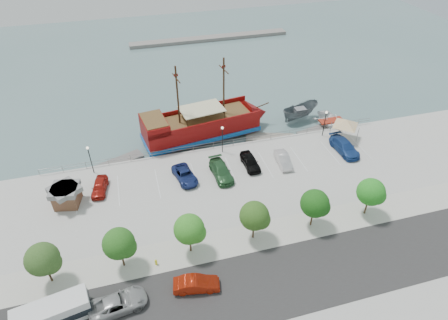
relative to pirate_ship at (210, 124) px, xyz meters
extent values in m
plane|color=slate|center=(0.36, -12.52, -2.20)|extent=(160.00, 160.00, 0.00)
cube|color=#2B2929|center=(0.36, -28.52, -1.19)|extent=(100.00, 8.00, 0.04)
cube|color=beige|center=(0.36, -22.52, -1.18)|extent=(100.00, 4.00, 0.05)
cylinder|color=slate|center=(0.36, -4.72, -0.25)|extent=(50.00, 0.06, 0.06)
cylinder|color=slate|center=(0.36, -4.72, -0.65)|extent=(50.00, 0.06, 0.06)
cube|color=gray|center=(10.36, 42.48, -1.80)|extent=(40.00, 3.00, 0.80)
cube|color=maroon|center=(-1.49, -0.22, -0.10)|extent=(18.26, 8.05, 2.87)
cube|color=#1153A5|center=(-1.49, -0.22, -1.04)|extent=(18.63, 8.42, 0.66)
cone|color=maroon|center=(8.11, 1.21, -0.10)|extent=(4.27, 5.75, 5.29)
cube|color=maroon|center=(-8.57, -1.27, 2.10)|extent=(4.08, 5.94, 1.54)
cube|color=brown|center=(-8.57, -1.27, 2.93)|extent=(3.80, 5.47, 0.13)
cube|color=brown|center=(-0.94, -0.14, 1.39)|extent=(14.89, 6.91, 0.17)
cube|color=maroon|center=(-1.87, 2.40, 1.72)|extent=(17.48, 2.81, 0.77)
cube|color=maroon|center=(-1.10, -2.84, 1.72)|extent=(17.48, 2.81, 0.77)
cylinder|color=#382111|center=(2.33, 0.35, 5.85)|extent=(0.30, 0.30, 9.04)
cylinder|color=#382111|center=(-4.76, -0.71, 5.85)|extent=(0.30, 0.30, 9.04)
cylinder|color=#382111|center=(2.33, 0.35, 8.61)|extent=(0.64, 3.29, 0.15)
cylinder|color=#382111|center=(-4.76, -0.71, 8.61)|extent=(0.64, 3.29, 0.15)
cube|color=beige|center=(-1.27, -0.19, 2.98)|extent=(6.94, 5.08, 0.13)
cylinder|color=#382111|center=(8.87, 1.32, 1.22)|extent=(2.74, 0.58, 0.65)
imported|color=#575F64|center=(15.65, 0.71, -0.87)|extent=(7.26, 4.12, 2.65)
imported|color=white|center=(19.78, -2.53, -1.53)|extent=(4.69, 6.52, 1.34)
cube|color=slate|center=(-14.31, -3.32, -2.00)|extent=(7.17, 4.44, 0.40)
cube|color=gray|center=(8.87, -3.32, -1.98)|extent=(7.87, 4.49, 0.43)
cube|color=slate|center=(16.87, -3.32, -2.00)|extent=(7.07, 3.61, 0.39)
cube|color=brown|center=(-20.60, -11.38, -0.19)|extent=(3.26, 3.26, 2.02)
cube|color=slate|center=(-20.60, -11.38, 1.06)|extent=(3.69, 3.69, 0.64)
cylinder|color=slate|center=(17.46, -6.24, 0.01)|extent=(0.08, 0.08, 2.41)
cylinder|color=slate|center=(20.30, -6.04, 0.01)|extent=(0.08, 0.08, 2.41)
cylinder|color=slate|center=(17.67, -9.08, 0.01)|extent=(0.08, 0.08, 2.41)
cylinder|color=slate|center=(20.51, -8.88, 0.01)|extent=(0.08, 0.08, 2.41)
pyramid|color=silver|center=(18.99, -7.56, 2.14)|extent=(4.92, 4.92, 0.99)
imported|color=#9E9E9E|center=(-15.37, -27.26, -0.46)|extent=(5.64, 3.26, 1.48)
imported|color=#9A1C09|center=(-8.00, -27.20, -0.46)|extent=(4.67, 2.32, 1.47)
cube|color=silver|center=(-20.98, -27.02, -0.05)|extent=(6.71, 3.30, 2.29)
cube|color=black|center=(-20.98, -27.02, -0.19)|extent=(6.81, 3.41, 0.73)
cylinder|color=yellow|center=(-11.43, -23.32, -0.90)|extent=(0.24, 0.24, 0.59)
sphere|color=yellow|center=(-11.43, -23.32, -0.59)|extent=(0.26, 0.26, 0.26)
cylinder|color=black|center=(-17.64, -6.02, 0.80)|extent=(0.12, 0.12, 4.00)
sphere|color=#FFF2CC|center=(-17.64, -6.02, 2.90)|extent=(0.36, 0.36, 0.36)
cylinder|color=black|center=(0.36, -6.02, 0.80)|extent=(0.12, 0.12, 4.00)
sphere|color=#FFF2CC|center=(0.36, -6.02, 2.90)|extent=(0.36, 0.36, 0.36)
cylinder|color=black|center=(16.36, -6.02, 0.80)|extent=(0.12, 0.12, 4.00)
sphere|color=#FFF2CC|center=(16.36, -6.02, 2.90)|extent=(0.36, 0.36, 0.36)
cylinder|color=#473321|center=(-21.64, -22.52, -0.10)|extent=(0.20, 0.20, 2.20)
sphere|color=#2D4A1D|center=(-21.64, -22.52, 2.20)|extent=(3.20, 3.20, 3.20)
sphere|color=#2D4A1D|center=(-21.04, -22.82, 1.80)|extent=(2.20, 2.20, 2.20)
cylinder|color=#473321|center=(-14.64, -22.52, -0.10)|extent=(0.20, 0.20, 2.20)
sphere|color=#225217|center=(-14.64, -22.52, 2.20)|extent=(3.20, 3.20, 3.20)
sphere|color=#225217|center=(-14.04, -22.82, 1.80)|extent=(2.20, 2.20, 2.20)
cylinder|color=#473321|center=(-7.64, -22.52, -0.10)|extent=(0.20, 0.20, 2.20)
sphere|color=#2D721E|center=(-7.64, -22.52, 2.20)|extent=(3.20, 3.20, 3.20)
sphere|color=#2D721E|center=(-7.04, -22.82, 1.80)|extent=(2.20, 2.20, 2.20)
cylinder|color=#473321|center=(-0.64, -22.52, -0.10)|extent=(0.20, 0.20, 2.20)
sphere|color=#2A4D18|center=(-0.64, -22.52, 2.20)|extent=(3.20, 3.20, 3.20)
sphere|color=#2A4D18|center=(-0.04, -22.82, 1.80)|extent=(2.20, 2.20, 2.20)
cylinder|color=#473321|center=(6.36, -22.52, -0.10)|extent=(0.20, 0.20, 2.20)
sphere|color=#174B12|center=(6.36, -22.52, 2.20)|extent=(3.20, 3.20, 3.20)
sphere|color=#174B12|center=(6.96, -22.82, 1.80)|extent=(2.20, 2.20, 2.20)
cylinder|color=#473321|center=(13.36, -22.52, -0.10)|extent=(0.20, 0.20, 2.20)
sphere|color=#20741C|center=(13.36, -22.52, 2.20)|extent=(3.20, 3.20, 3.20)
sphere|color=#20741C|center=(13.96, -22.82, 1.80)|extent=(2.20, 2.20, 2.20)
imported|color=#A01A12|center=(-16.83, -10.05, -0.48)|extent=(2.41, 4.44, 1.43)
imported|color=navy|center=(-6.00, -10.66, -0.51)|extent=(3.22, 5.29, 1.37)
imported|color=#2C5D32|center=(-1.24, -11.24, -0.40)|extent=(2.58, 5.61, 1.59)
imported|color=black|center=(3.16, -10.29, -0.41)|extent=(1.99, 4.66, 1.57)
imported|color=silver|center=(7.75, -11.00, -0.48)|extent=(1.82, 4.45, 1.44)
imported|color=navy|center=(17.41, -10.62, -0.37)|extent=(2.64, 5.85, 1.66)
camera|label=1|loc=(-11.13, -48.48, 30.79)|focal=30.00mm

